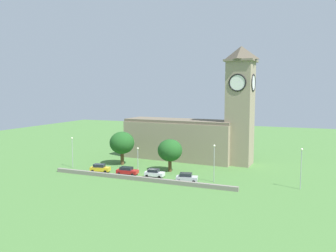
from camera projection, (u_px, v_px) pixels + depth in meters
The scene contains 13 objects.
ground_plane at pixel (173, 162), 88.31m from camera, with size 200.00×200.00×0.00m, color #477538.
church at pixel (195, 130), 89.47m from camera, with size 35.38×11.53×29.42m.
quay_barrier at pixel (139, 179), 69.58m from camera, with size 41.13×0.70×0.86m, color gray.
car_yellow at pixel (100, 168), 76.67m from camera, with size 4.67×2.68×1.89m.
car_red at pixel (127, 171), 74.51m from camera, with size 4.86×2.54×1.70m.
car_white at pixel (154, 173), 72.35m from camera, with size 4.27×2.47×1.76m.
car_silver at pixel (187, 177), 68.52m from camera, with size 4.64×2.94×1.83m.
streetlamp_west_end at pixel (72, 148), 80.98m from camera, with size 0.44×0.44×7.40m.
streetlamp_west_mid at pixel (138, 156), 73.99m from camera, with size 0.44×0.44×6.12m.
streetlamp_central at pixel (214, 157), 67.96m from camera, with size 0.44×0.44×7.71m.
streetlamp_east_mid at pixel (301, 162), 62.97m from camera, with size 0.44×0.44×7.83m.
tree_churchyard at pixel (170, 150), 76.94m from camera, with size 5.65×5.65×7.51m.
tree_by_tower at pixel (122, 143), 84.21m from camera, with size 6.19×6.19×8.34m.
Camera 1 is at (30.90, -66.19, 18.47)m, focal length 36.00 mm.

